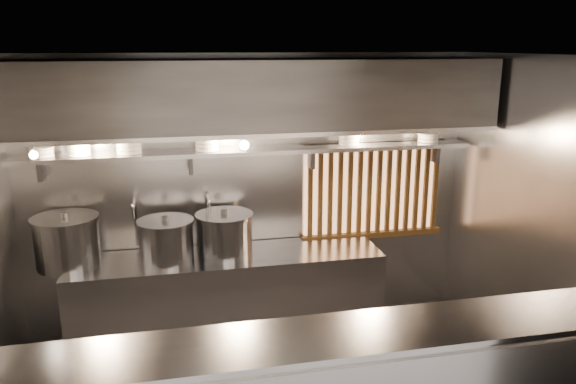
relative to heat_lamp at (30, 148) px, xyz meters
name	(u,v)px	position (x,y,z in m)	size (l,w,h in m)	color
ceiling	(280,56)	(1.90, -0.85, 0.73)	(4.50, 4.50, 0.00)	black
wall_back	(251,194)	(1.90, 0.65, -0.67)	(4.50, 4.50, 0.00)	gray
wall_right	(540,224)	(4.15, -0.85, -0.67)	(3.00, 3.00, 0.00)	gray
cooking_bench	(228,298)	(1.60, 0.28, -1.62)	(3.00, 0.70, 0.90)	#9D9DA2
bowl_shelf	(253,151)	(1.90, 0.47, -0.19)	(4.40, 0.34, 0.04)	#9D9DA2
exhaust_hood	(256,96)	(1.90, 0.25, 0.36)	(4.40, 0.81, 0.65)	#2D2D30
wood_screen	(373,190)	(3.20, 0.60, -0.69)	(1.56, 0.09, 1.04)	#FFB072
faucet_left	(135,214)	(0.75, 0.52, -0.76)	(0.04, 0.30, 0.50)	silver
faucet_right	(208,209)	(1.45, 0.52, -0.76)	(0.04, 0.30, 0.50)	silver
heat_lamp	(30,148)	(0.00, 0.00, 0.00)	(0.25, 0.35, 0.20)	#9D9DA2
pendant_bulb	(244,145)	(1.80, 0.35, -0.11)	(0.09, 0.09, 0.19)	#2D2D30
stock_pot_left	(67,241)	(0.15, 0.33, -0.93)	(0.62, 0.62, 0.51)	#9D9DA2
stock_pot_mid	(225,234)	(1.58, 0.31, -0.96)	(0.74, 0.74, 0.45)	#9D9DA2
stock_pot_right	(166,241)	(1.03, 0.24, -0.96)	(0.62, 0.62, 0.45)	#9D9DA2
bowl_stack_0	(42,152)	(-0.01, 0.47, -0.12)	(0.21, 0.21, 0.09)	white
bowl_stack_1	(79,148)	(0.30, 0.47, -0.10)	(0.22, 0.22, 0.13)	white
bowl_stack_2	(129,145)	(0.74, 0.47, -0.08)	(0.24, 0.24, 0.17)	white
bowl_stack_3	(207,142)	(1.46, 0.47, -0.08)	(0.24, 0.24, 0.17)	white
bowl_stack_4	(349,139)	(2.87, 0.47, -0.10)	(0.22, 0.22, 0.13)	white
bowl_stack_5	(428,138)	(3.72, 0.47, -0.12)	(0.22, 0.22, 0.09)	white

